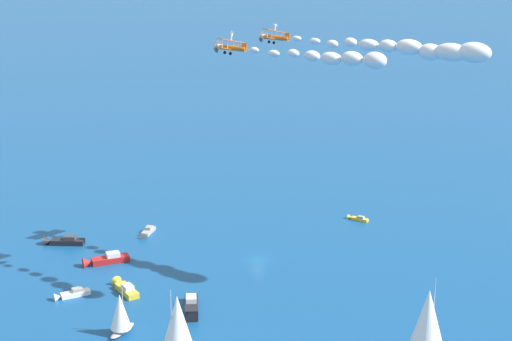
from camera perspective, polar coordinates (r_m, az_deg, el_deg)
The scene contains 17 objects.
ground_plane at distance 172.07m, azimuth 0.11°, elevation -6.33°, with size 2000.00×2000.00×0.00m, color navy.
motorboat_near_centre at distance 196.58m, azimuth 7.13°, elevation -3.37°, with size 5.05×4.00×1.50m.
motorboat_far_port at distance 150.20m, azimuth -4.58°, elevation -9.62°, with size 2.87×9.59×2.75m.
motorboat_far_stbd at distance 187.63m, azimuth -7.69°, elevation -4.33°, with size 3.44×6.77×1.90m.
sailboat_inshore at distance 134.22m, azimuth 12.01°, elevation -10.58°, with size 10.47×9.11×14.07m.
motorboat_offshore at distance 159.32m, azimuth -12.94°, elevation -8.50°, with size 6.95×4.55×1.99m.
motorboat_trailing at distance 173.08m, azimuth -10.66°, elevation -6.22°, with size 9.93×5.59×2.80m.
motorboat_ahead at distance 185.26m, azimuth -13.49°, elevation -4.87°, with size 9.13×3.04×2.60m.
sailboat_mid_cluster at distance 142.60m, azimuth -9.53°, elevation -9.92°, with size 4.90×6.59×8.38m.
motorboat_outer_ring_a at distance 159.76m, azimuth -9.26°, elevation -8.16°, with size 6.21×8.50×2.48m.
sailboat_outer_ring_b at distance 135.03m, azimuth -5.57°, elevation -10.68°, with size 8.93×6.79×11.42m.
biplane_lead at distance 153.42m, azimuth -1.81°, elevation 8.68°, with size 6.85×6.67×3.68m.
wingwalker_lead at distance 153.51m, azimuth -1.72°, elevation 9.49°, with size 0.62×0.78×1.79m.
smoke_trail_lead at distance 140.50m, azimuth 6.09°, elevation 7.87°, with size 23.70×18.50×3.50m.
biplane_wingman at distance 167.99m, azimuth 1.29°, elevation 9.40°, with size 6.85×6.67×3.68m.
wingwalker_wingman at distance 168.12m, azimuth 1.38°, elevation 10.12°, with size 0.97×1.23×1.53m.
smoke_trail_wingman at distance 151.90m, azimuth 12.07°, elevation 8.32°, with size 34.76×26.95×4.67m.
Camera 1 is at (-6.13, -158.55, 66.57)m, focal length 56.78 mm.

